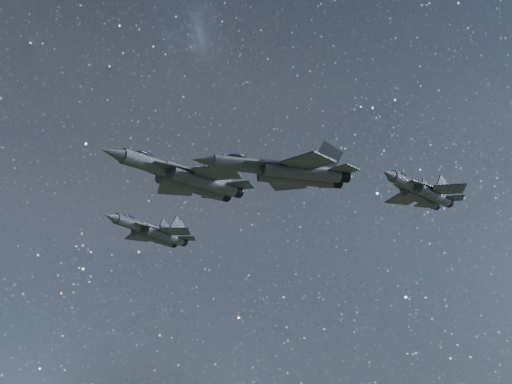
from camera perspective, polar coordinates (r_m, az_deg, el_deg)
jet_lead at (r=71.26m, az=-6.57°, el=1.37°), size 20.06×13.93×5.04m
jet_left at (r=97.31m, az=-9.83°, el=-3.80°), size 18.48×12.17×4.74m
jet_right at (r=65.48m, az=2.94°, el=1.99°), size 18.03×11.99×4.58m
jet_slot at (r=91.66m, az=15.46°, el=0.01°), size 18.90×12.98×4.74m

